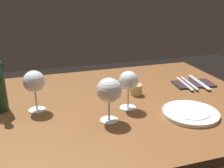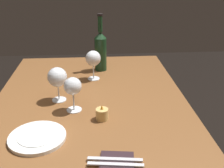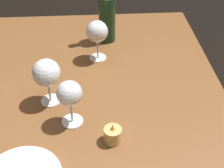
{
  "view_description": "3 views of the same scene",
  "coord_description": "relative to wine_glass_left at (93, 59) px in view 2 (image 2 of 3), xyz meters",
  "views": [
    {
      "loc": [
        -0.27,
        -0.95,
        1.2
      ],
      "look_at": [
        0.04,
        0.02,
        0.81
      ],
      "focal_mm": 42.26,
      "sensor_mm": 36.0,
      "label": 1
    },
    {
      "loc": [
        1.14,
        0.02,
        1.34
      ],
      "look_at": [
        0.03,
        0.1,
        0.84
      ],
      "focal_mm": 44.2,
      "sensor_mm": 36.0,
      "label": 2
    },
    {
      "loc": [
        0.76,
        0.01,
        1.44
      ],
      "look_at": [
        0.0,
        0.06,
        0.83
      ],
      "focal_mm": 49.93,
      "sensor_mm": 36.0,
      "label": 3
    }
  ],
  "objects": [
    {
      "name": "dining_table",
      "position": [
        0.27,
        -0.02,
        -0.21
      ],
      "size": [
        1.3,
        0.9,
        0.74
      ],
      "color": "brown",
      "rests_on": "ground"
    },
    {
      "name": "wine_glass_left",
      "position": [
        0.0,
        0.0,
        0.0
      ],
      "size": [
        0.08,
        0.08,
        0.16
      ],
      "color": "white",
      "rests_on": "dining_table"
    },
    {
      "name": "wine_glass_right",
      "position": [
        0.34,
        -0.09,
        -0.0
      ],
      "size": [
        0.08,
        0.08,
        0.15
      ],
      "color": "white",
      "rests_on": "dining_table"
    },
    {
      "name": "wine_glass_centre",
      "position": [
        0.24,
        -0.16,
        -0.0
      ],
      "size": [
        0.09,
        0.09,
        0.16
      ],
      "color": "white",
      "rests_on": "dining_table"
    },
    {
      "name": "wine_bottle",
      "position": [
        -0.14,
        0.04,
        0.01
      ],
      "size": [
        0.07,
        0.07,
        0.33
      ],
      "color": "#19381E",
      "rests_on": "dining_table"
    },
    {
      "name": "votive_candle",
      "position": [
        0.43,
        0.03,
        -0.09
      ],
      "size": [
        0.05,
        0.05,
        0.07
      ],
      "color": "#DBB266",
      "rests_on": "dining_table"
    },
    {
      "name": "dinner_plate",
      "position": [
        0.55,
        -0.21,
        -0.11
      ],
      "size": [
        0.21,
        0.21,
        0.02
      ],
      "color": "white",
      "rests_on": "dining_table"
    },
    {
      "name": "fork_inner",
      "position": [
        0.72,
        0.06,
        -0.11
      ],
      "size": [
        0.04,
        0.18,
        0.0
      ],
      "color": "silver",
      "rests_on": "folded_napkin"
    },
    {
      "name": "fork_outer",
      "position": [
        0.7,
        0.06,
        -0.11
      ],
      "size": [
        0.04,
        0.18,
        0.0
      ],
      "color": "silver",
      "rests_on": "folded_napkin"
    }
  ]
}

